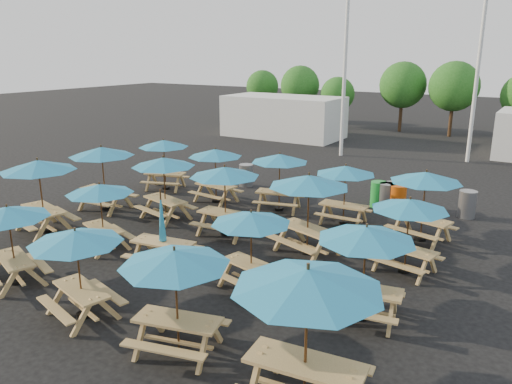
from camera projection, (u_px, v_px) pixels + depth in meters
The scene contains 34 objects.
ground at pixel (232, 235), 16.24m from camera, with size 120.00×120.00×0.00m, color black.
picnic_unit_1 at pixel (38, 169), 15.97m from camera, with size 2.89×2.89×2.45m.
picnic_unit_2 at pixel (102, 155), 18.31m from camera, with size 2.50×2.50×2.42m.
picnic_unit_3 at pixel (164, 146), 21.18m from camera, with size 2.70×2.70×2.17m.
picnic_unit_4 at pixel (8, 216), 12.39m from camera, with size 2.59×2.59×2.08m.
picnic_unit_5 at pixel (100, 192), 14.68m from camera, with size 2.49×2.49×2.03m.
picnic_unit_6 at pixel (163, 165), 17.27m from camera, with size 2.65×2.65×2.26m.
picnic_unit_7 at pixel (215, 156), 19.32m from camera, with size 2.29×2.29×2.15m.
picnic_unit_8 at pixel (76, 241), 10.75m from camera, with size 2.49×2.49×2.08m.
picnic_unit_9 at pixel (163, 235), 13.63m from camera, with size 1.96×1.78×2.23m.
picnic_unit_10 at pixel (225, 175), 15.75m from camera, with size 2.30×2.30×2.29m.
picnic_unit_11 at pixel (280, 161), 18.30m from camera, with size 2.59×2.59×2.17m.
picnic_unit_12 at pixel (175, 263), 9.42m from camera, with size 2.60×2.60×2.19m.
picnic_unit_13 at pixel (251, 222), 12.13m from camera, with size 2.38×2.38×2.03m.
picnic_unit_14 at pixel (309, 185), 14.23m from camera, with size 2.94×2.94×2.40m.
picnic_unit_15 at pixel (346, 173), 16.84m from camera, with size 2.07×2.07×2.07m.
picnic_unit_16 at pixel (308, 286), 7.82m from camera, with size 2.73×2.73×2.53m.
picnic_unit_17 at pixel (366, 238), 10.66m from camera, with size 2.47×2.47×2.19m.
picnic_unit_18 at pixel (410, 208), 13.05m from camera, with size 2.37×2.37×2.08m.
picnic_unit_19 at pixel (426, 180), 15.27m from camera, with size 2.67×2.67×2.25m.
waste_bin_0 at pixel (246, 175), 22.01m from camera, with size 0.61×0.61×0.98m, color gray.
waste_bin_1 at pixel (379, 194), 19.10m from camera, with size 0.61×0.61×0.98m, color green.
waste_bin_2 at pixel (387, 196), 18.84m from camera, with size 0.61×0.61×0.98m, color gray.
waste_bin_3 at pixel (398, 198), 18.60m from camera, with size 0.61×0.61×0.98m, color #C44A0B.
waste_bin_4 at pixel (392, 195), 19.01m from camera, with size 0.61×0.61×0.98m, color gray.
waste_bin_5 at pixel (467, 204), 17.85m from camera, with size 0.61×0.61×0.98m, color gray.
mast_0 at pixel (346, 47), 27.08m from camera, with size 0.20×0.20×12.00m, color silver.
mast_1 at pixel (481, 47), 25.42m from camera, with size 0.20×0.20×12.00m, color silver.
event_tent_0 at pixel (283, 117), 34.64m from camera, with size 8.00×4.00×2.80m, color silver.
tree_0 at pixel (262, 87), 43.26m from camera, with size 2.80×2.80×4.24m.
tree_1 at pixel (300, 85), 39.88m from camera, with size 3.11×3.11×4.72m.
tree_2 at pixel (338, 94), 38.11m from camera, with size 2.59×2.59×3.93m.
tree_3 at pixel (403, 85), 36.42m from camera, with size 3.36×3.36×5.09m.
tree_4 at pixel (454, 86), 34.18m from camera, with size 3.41×3.41×5.17m.
Camera 1 is at (8.71, -12.54, 5.76)m, focal length 35.00 mm.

